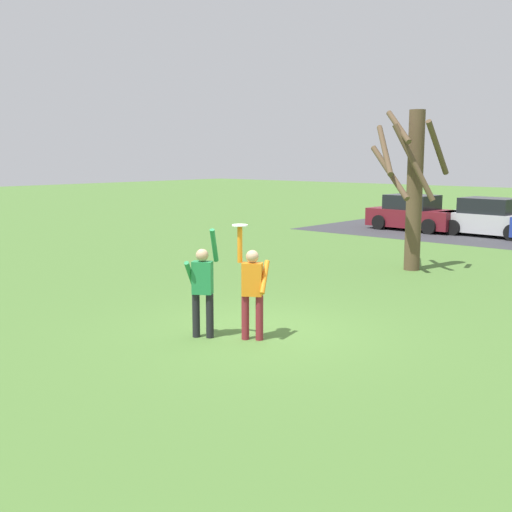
{
  "coord_description": "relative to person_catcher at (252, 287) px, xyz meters",
  "views": [
    {
      "loc": [
        7.7,
        -8.83,
        3.3
      ],
      "look_at": [
        -0.15,
        0.08,
        1.44
      ],
      "focal_mm": 44.63,
      "sensor_mm": 36.0,
      "label": 1
    }
  ],
  "objects": [
    {
      "name": "bare_tree_tall",
      "position": [
        -1.31,
        8.4,
        1.55
      ],
      "size": [
        2.18,
        2.08,
        4.62
      ],
      "color": "brown",
      "rests_on": "ground_plane"
    },
    {
      "name": "person_catcher",
      "position": [
        0.0,
        0.0,
        0.0
      ],
      "size": [
        0.58,
        0.53,
        2.08
      ],
      "rotation": [
        0.0,
        0.0,
        -2.59
      ],
      "color": "maroon",
      "rests_on": "ground_plane"
    },
    {
      "name": "ground_plane",
      "position": [
        -0.24,
        0.46,
        -0.98
      ],
      "size": [
        120.0,
        120.0,
        0.0
      ],
      "primitive_type": "plane",
      "color": "#4C7533"
    },
    {
      "name": "person_defender",
      "position": [
        -0.78,
        -0.49,
        -0.0
      ],
      "size": [
        0.65,
        0.62,
        2.04
      ],
      "rotation": [
        0.0,
        0.0,
        0.56
      ],
      "color": "black",
      "rests_on": "ground_plane"
    },
    {
      "name": "parked_car_maroon",
      "position": [
        -6.12,
        17.84,
        -0.25
      ],
      "size": [
        4.21,
        2.24,
        1.59
      ],
      "rotation": [
        0.0,
        0.0,
        -0.06
      ],
      "color": "maroon",
      "rests_on": "ground_plane"
    },
    {
      "name": "parked_car_silver",
      "position": [
        -2.65,
        17.98,
        -0.25
      ],
      "size": [
        4.21,
        2.24,
        1.59
      ],
      "rotation": [
        0.0,
        0.0,
        -0.06
      ],
      "color": "#BCBCC1",
      "rests_on": "ground_plane"
    },
    {
      "name": "frisbee_disc",
      "position": [
        -0.19,
        -0.12,
        1.11
      ],
      "size": [
        0.28,
        0.28,
        0.02
      ],
      "primitive_type": "cylinder",
      "color": "white",
      "rests_on": "person_catcher"
    }
  ]
}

